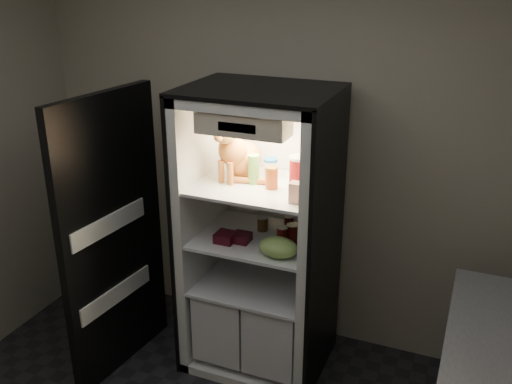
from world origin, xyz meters
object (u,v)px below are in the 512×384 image
grape_bag (278,247)px  berry_box_right (242,238)px  salsa_jar (272,178)px  berry_box_left (225,237)px  tabby_cat (238,153)px  soda_can_c (282,236)px  parmesan_shaker (254,169)px  soda_can_b (292,235)px  cream_carton (296,192)px  refrigerator (261,253)px  pepper_jar (299,173)px  mayo_tub (271,168)px  condiment_jar (263,223)px  soda_can_a (289,224)px

grape_bag → berry_box_right: grape_bag is taller
salsa_jar → berry_box_left: size_ratio=1.14×
tabby_cat → soda_can_c: tabby_cat is taller
parmesan_shaker → soda_can_b: size_ratio=1.34×
berry_box_left → tabby_cat: bearing=90.5°
tabby_cat → cream_carton: 0.53m
refrigerator → pepper_jar: (0.25, -0.03, 0.60)m
pepper_jar → cream_carton: bearing=-75.4°
mayo_tub → cream_carton: size_ratio=1.04×
parmesan_shaker → soda_can_c: bearing=-18.5°
condiment_jar → berry_box_left: condiment_jar is taller
cream_carton → berry_box_right: size_ratio=1.10×
soda_can_a → soda_can_b: 0.18m
grape_bag → soda_can_a: bearing=98.7°
grape_bag → soda_can_b: bearing=81.5°
condiment_jar → berry_box_right: (-0.06, -0.20, -0.02)m
grape_bag → berry_box_left: grape_bag is taller
refrigerator → berry_box_left: 0.31m
parmesan_shaker → salsa_jar: size_ratio=1.34×
pepper_jar → soda_can_c: 0.40m
berry_box_right → berry_box_left: bearing=-157.2°
refrigerator → soda_can_c: refrigerator is taller
refrigerator → soda_can_a: refrigerator is taller
condiment_jar → grape_bag: size_ratio=0.42×
berry_box_left → parmesan_shaker: bearing=50.4°
tabby_cat → soda_can_a: bearing=26.1°
refrigerator → tabby_cat: (-0.16, -0.00, 0.66)m
soda_can_c → condiment_jar: bearing=140.5°
parmesan_shaker → pepper_jar: bearing=4.9°
refrigerator → cream_carton: 0.68m
berry_box_left → berry_box_right: bearing=22.8°
mayo_tub → soda_can_a: bearing=-6.1°
cream_carton → soda_can_a: 0.49m
pepper_jar → soda_can_a: bearing=131.0°
pepper_jar → berry_box_right: size_ratio=1.86×
parmesan_shaker → cream_carton: 0.38m
soda_can_b → grape_bag: bearing=-98.5°
parmesan_shaker → pepper_jar: size_ratio=0.91×
cream_carton → berry_box_left: size_ratio=1.00×
soda_can_b → berry_box_left: (-0.39, -0.12, -0.04)m
condiment_jar → soda_can_a: bearing=13.6°
refrigerator → soda_can_a: 0.27m
parmesan_shaker → berry_box_left: parmesan_shaker is taller
mayo_tub → soda_can_b: mayo_tub is taller
salsa_jar → grape_bag: (0.11, -0.17, -0.36)m
soda_can_a → berry_box_right: size_ratio=1.03×
cream_carton → grape_bag: bearing=-166.4°
soda_can_a → cream_carton: bearing=-65.3°
parmesan_shaker → mayo_tub: 0.15m
parmesan_shaker → soda_can_a: size_ratio=1.64×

